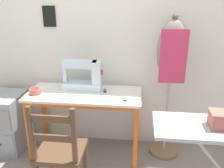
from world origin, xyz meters
TOP-DOWN VIEW (x-y plane):
  - ground_plane at (0.00, 0.00)m, footprint 14.00×14.00m
  - wall_back at (-0.00, 0.57)m, footprint 10.00×0.06m
  - sewing_table at (0.00, 0.24)m, footprint 1.17×0.51m
  - sewing_machine at (-0.01, 0.35)m, footprint 0.41×0.15m
  - fabric_bowl at (-0.48, 0.17)m, footprint 0.11×0.11m
  - scissors at (0.45, 0.13)m, footprint 0.12×0.12m
  - thread_spool_near_machine at (0.21, 0.29)m, footprint 0.04×0.04m
  - wooden_chair at (-0.10, -0.33)m, footprint 0.40×0.38m
  - filing_cabinet at (-0.92, 0.26)m, footprint 0.41×0.46m
  - dress_form at (0.86, 0.36)m, footprint 0.32×0.32m
  - storage_box at (1.11, -0.51)m, footprint 0.16×0.13m

SIDE VIEW (x-z plane):
  - ground_plane at x=0.00m, z-range 0.00..0.00m
  - filing_cabinet at x=-0.92m, z-range 0.00..0.65m
  - wooden_chair at x=-0.10m, z-range -0.03..0.87m
  - sewing_table at x=0.00m, z-range 0.27..0.99m
  - scissors at x=0.45m, z-range 0.72..0.73m
  - thread_spool_near_machine at x=0.21m, z-range 0.72..0.75m
  - fabric_bowl at x=-0.48m, z-range 0.73..0.78m
  - sewing_machine at x=-0.01m, z-range 0.70..1.04m
  - storage_box at x=1.11m, z-range 0.85..0.96m
  - dress_form at x=0.86m, z-range 0.31..1.82m
  - wall_back at x=0.00m, z-range 0.00..2.55m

